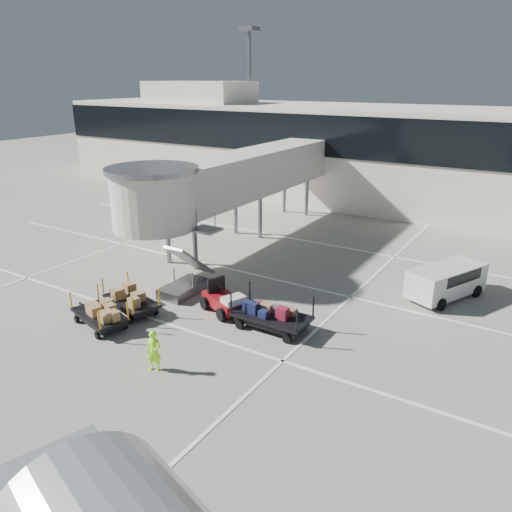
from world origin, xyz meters
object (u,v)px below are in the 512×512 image
object	(u,v)px
ground_worker	(154,351)
belt_loader	(197,184)
suitcase_cart	(270,316)
box_cart_far	(131,302)
baggage_tug	(225,301)
box_cart_near	(99,314)
minivan	(448,279)

from	to	relation	value
ground_worker	belt_loader	world-z (taller)	belt_loader
suitcase_cart	box_cart_far	bearing A→B (deg)	-162.31
box_cart_far	belt_loader	bearing A→B (deg)	137.15
belt_loader	box_cart_far	bearing A→B (deg)	-62.55
ground_worker	box_cart_far	bearing A→B (deg)	125.74
baggage_tug	belt_loader	bearing A→B (deg)	153.43
box_cart_near	minivan	xyz separation A→B (m)	(12.29, 11.27, 0.42)
ground_worker	box_cart_near	bearing A→B (deg)	144.62
box_cart_near	belt_loader	world-z (taller)	belt_loader
suitcase_cart	ground_worker	world-z (taller)	suitcase_cart
baggage_tug	ground_worker	bearing A→B (deg)	-60.85
box_cart_far	ground_worker	bearing A→B (deg)	-20.26
box_cart_near	belt_loader	size ratio (longest dim) A/B	0.79
baggage_tug	minivan	distance (m)	11.08
baggage_tug	box_cart_near	bearing A→B (deg)	-111.96
baggage_tug	ground_worker	xyz separation A→B (m)	(0.66, -5.41, 0.26)
suitcase_cart	ground_worker	distance (m)	5.50
minivan	baggage_tug	bearing A→B (deg)	-114.74
minivan	belt_loader	world-z (taller)	belt_loader
baggage_tug	belt_loader	world-z (taller)	belt_loader
box_cart_near	ground_worker	world-z (taller)	ground_worker
box_cart_far	baggage_tug	bearing A→B (deg)	47.71
minivan	belt_loader	size ratio (longest dim) A/B	1.00
box_cart_near	ground_worker	distance (m)	4.78
suitcase_cart	box_cart_near	size ratio (longest dim) A/B	1.15
box_cart_near	box_cart_far	distance (m)	1.74
belt_loader	box_cart_near	bearing A→B (deg)	-64.92
baggage_tug	box_cart_near	size ratio (longest dim) A/B	0.70
ground_worker	minivan	world-z (taller)	ground_worker
baggage_tug	belt_loader	size ratio (longest dim) A/B	0.55
box_cart_near	ground_worker	xyz separation A→B (m)	(4.57, -1.39, 0.27)
suitcase_cart	minivan	xyz separation A→B (m)	(5.74, 7.53, 0.39)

